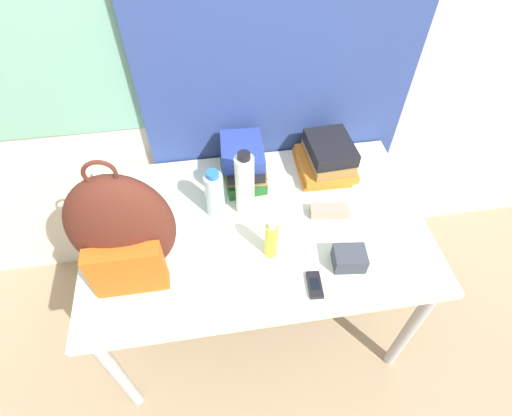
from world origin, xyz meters
TOP-DOWN VIEW (x-y plane):
  - ground_plane at (0.00, 0.00)m, footprint 12.00×12.00m
  - wall_back at (-0.00, 0.89)m, footprint 6.00×0.06m
  - curtain_blue at (0.16, 0.84)m, footprint 1.11×0.04m
  - desk at (0.00, 0.40)m, footprint 1.31×0.81m
  - backpack at (-0.44, 0.27)m, footprint 0.33×0.21m
  - book_stack_left at (-0.01, 0.66)m, footprint 0.19×0.25m
  - book_stack_center at (0.34, 0.66)m, footprint 0.23×0.27m
  - water_bottle at (-0.14, 0.49)m, footprint 0.07×0.07m
  - sports_bottle at (-0.03, 0.49)m, footprint 0.07×0.07m
  - sunscreen_bottle at (0.03, 0.27)m, footprint 0.05×0.05m
  - cell_phone at (0.16, 0.11)m, footprint 0.05×0.10m
  - sunglasses_case at (0.29, 0.41)m, footprint 0.16×0.08m
  - camera_pouch at (0.30, 0.18)m, footprint 0.12×0.10m

SIDE VIEW (x-z plane):
  - ground_plane at x=0.00m, z-range 0.00..0.00m
  - desk at x=0.00m, z-range 0.29..1.02m
  - cell_phone at x=0.16m, z-range 0.74..0.75m
  - sunglasses_case at x=0.29m, z-range 0.74..0.77m
  - camera_pouch at x=0.30m, z-range 0.74..0.81m
  - book_stack_center at x=0.34m, z-range 0.73..0.89m
  - sunscreen_bottle at x=0.03m, z-range 0.73..0.91m
  - book_stack_left at x=-0.01m, z-range 0.74..0.91m
  - water_bottle at x=-0.14m, z-range 0.73..0.95m
  - sports_bottle at x=-0.03m, z-range 0.73..1.03m
  - backpack at x=-0.44m, z-range 0.70..1.21m
  - curtain_blue at x=0.16m, z-range 0.00..2.50m
  - wall_back at x=0.00m, z-range 0.00..2.50m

